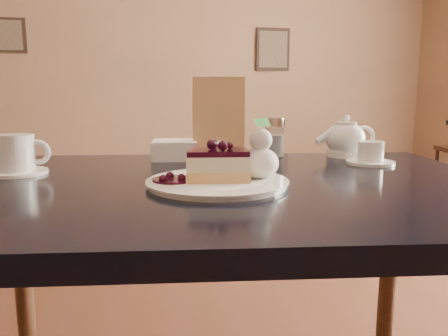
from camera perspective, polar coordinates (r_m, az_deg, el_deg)
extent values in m
cube|color=#AC7954|center=(5.75, -11.61, 14.25)|extent=(8.00, 0.02, 3.00)
cube|color=black|center=(5.92, -26.88, 15.24)|extent=(0.50, 0.03, 0.40)
cube|color=black|center=(6.01, 6.42, 15.14)|extent=(0.45, 0.03, 0.55)
cube|color=black|center=(0.99, -1.02, -2.89)|extent=(1.43, 1.06, 0.04)
cylinder|color=#4B2618|center=(1.59, -24.64, -14.72)|extent=(0.06, 0.06, 0.79)
cylinder|color=#4B2618|center=(1.62, 20.58, -13.89)|extent=(0.06, 0.06, 0.79)
cylinder|color=white|center=(0.93, -0.86, -1.95)|extent=(0.30, 0.30, 0.01)
cube|color=#EEBC6D|center=(0.93, -0.86, -0.86)|extent=(0.14, 0.11, 0.02)
cube|color=beige|center=(0.93, -0.87, 0.83)|extent=(0.14, 0.11, 0.03)
cube|color=black|center=(0.92, -0.87, 2.12)|extent=(0.14, 0.11, 0.01)
ellipsoid|color=white|center=(0.95, 4.78, 0.63)|extent=(0.08, 0.08, 0.07)
cylinder|color=black|center=(0.93, -6.66, -1.54)|extent=(0.09, 0.09, 0.01)
cylinder|color=white|center=(1.19, -25.38, -0.50)|extent=(0.14, 0.14, 0.01)
cylinder|color=white|center=(1.18, -25.55, 1.81)|extent=(0.09, 0.09, 0.09)
torus|color=white|center=(1.17, -23.15, 1.91)|extent=(0.06, 0.01, 0.06)
cylinder|color=white|center=(1.29, 18.56, 0.70)|extent=(0.13, 0.13, 0.01)
cylinder|color=white|center=(1.29, 18.63, 2.09)|extent=(0.07, 0.07, 0.06)
ellipsoid|color=white|center=(1.41, 15.56, 3.53)|extent=(0.12, 0.12, 0.10)
cylinder|color=white|center=(1.41, 15.67, 5.87)|extent=(0.07, 0.07, 0.01)
cylinder|color=white|center=(1.38, 12.56, 3.50)|extent=(0.07, 0.02, 0.06)
cube|color=beige|center=(1.31, -0.74, 6.51)|extent=(0.16, 0.05, 0.24)
cylinder|color=white|center=(1.36, 6.49, 3.39)|extent=(0.06, 0.06, 0.09)
cylinder|color=silver|center=(1.35, 6.54, 5.95)|extent=(0.07, 0.07, 0.03)
cube|color=white|center=(1.32, -6.42, 2.38)|extent=(0.15, 0.15, 0.06)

